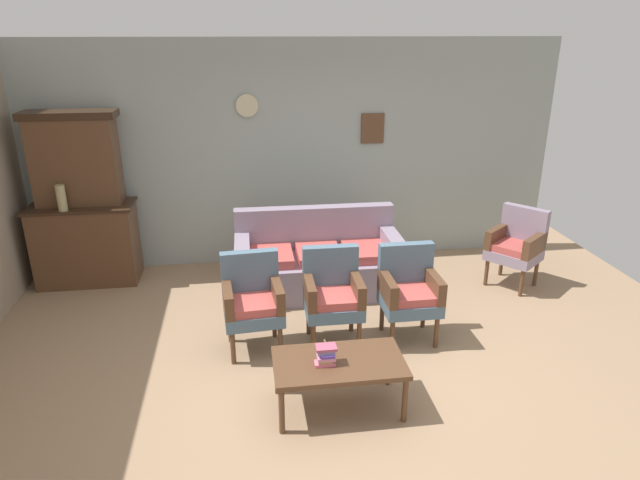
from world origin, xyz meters
TOP-DOWN VIEW (x-y plane):
  - ground_plane at (0.00, 0.00)m, footprint 7.68×7.68m
  - wall_back_with_decor at (0.00, 2.63)m, footprint 6.40×0.09m
  - side_cabinet at (-2.51, 2.25)m, footprint 1.16×0.55m
  - cabinet_upper_hutch at (-2.51, 2.33)m, footprint 0.99×0.38m
  - vase_on_cabinet at (-2.64, 2.06)m, footprint 0.10×0.10m
  - floral_couch at (0.09, 1.64)m, footprint 1.82×0.81m
  - armchair_by_doorway at (-0.66, 0.51)m, footprint 0.56×0.53m
  - armchair_near_cabinet at (0.08, 0.54)m, footprint 0.52×0.50m
  - armchair_row_middle at (0.80, 0.50)m, footprint 0.52×0.49m
  - wingback_chair_by_fireplace at (2.35, 1.46)m, footprint 0.71×0.71m
  - coffee_table at (-0.03, -0.46)m, footprint 1.00×0.56m
  - book_stack_on_table at (-0.14, -0.49)m, footprint 0.17×0.12m

SIDE VIEW (x-z plane):
  - ground_plane at x=0.00m, z-range 0.00..0.00m
  - floral_couch at x=0.09m, z-range -0.12..0.78m
  - coffee_table at x=-0.03m, z-range 0.17..0.59m
  - side_cabinet at x=-2.51m, z-range 0.00..0.93m
  - book_stack_on_table at x=-0.14m, z-range 0.42..0.57m
  - armchair_by_doorway at x=-0.66m, z-range 0.05..0.95m
  - armchair_near_cabinet at x=0.08m, z-range 0.05..0.95m
  - armchair_row_middle at x=0.80m, z-range 0.05..0.95m
  - wingback_chair_by_fireplace at x=2.35m, z-range 0.05..0.95m
  - vase_on_cabinet at x=-2.64m, z-range 0.93..1.22m
  - wall_back_with_decor at x=0.00m, z-range 0.00..2.70m
  - cabinet_upper_hutch at x=-2.51m, z-range 0.94..1.97m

